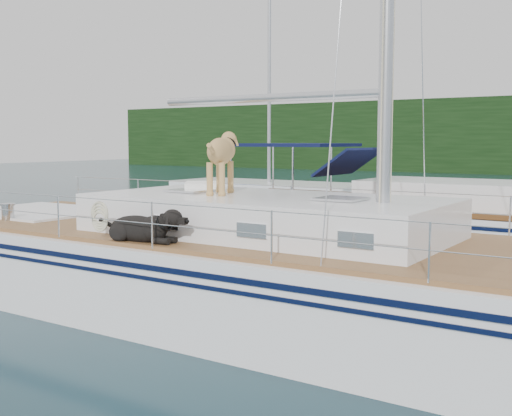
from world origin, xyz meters
The scene contains 4 objects.
ground centered at (0.00, 0.00, 0.00)m, with size 120.00×120.00×0.00m, color black.
main_sailboat centered at (0.09, 0.00, 0.68)m, with size 12.00×3.80×14.01m.
neighbor_sailboat centered at (1.02, 6.40, 0.63)m, with size 11.00×3.50×13.30m.
bg_boat_west centered at (-8.00, 14.00, 0.45)m, with size 8.00×3.00×11.65m.
Camera 1 is at (5.77, -7.77, 2.60)m, focal length 45.00 mm.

